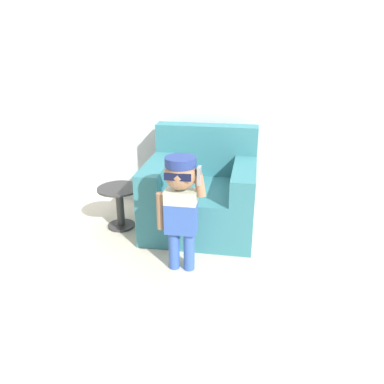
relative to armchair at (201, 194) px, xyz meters
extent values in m
plane|color=beige|center=(0.06, -0.06, -0.33)|extent=(10.00, 10.00, 0.00)
cube|color=silver|center=(0.06, 0.54, 0.97)|extent=(10.00, 0.05, 2.60)
cube|color=teal|center=(0.00, -0.05, -0.11)|extent=(0.98, 0.92, 0.43)
cube|color=teal|center=(0.00, 0.32, 0.34)|extent=(0.98, 0.18, 0.49)
cube|color=teal|center=(-0.39, -0.14, 0.21)|extent=(0.20, 0.74, 0.23)
cube|color=teal|center=(0.39, -0.14, 0.21)|extent=(0.20, 0.74, 0.23)
cylinder|color=#3356AD|center=(-0.10, -0.75, -0.17)|extent=(0.08, 0.08, 0.32)
cylinder|color=#3356AD|center=(0.01, -0.75, -0.17)|extent=(0.08, 0.08, 0.32)
cube|color=#3356AD|center=(-0.04, -0.75, 0.11)|extent=(0.24, 0.14, 0.24)
cube|color=#B7C6B2|center=(-0.04, -0.75, 0.28)|extent=(0.24, 0.14, 0.10)
sphere|color=#997051|center=(-0.04, -0.75, 0.46)|extent=(0.24, 0.24, 0.24)
cylinder|color=navy|center=(-0.04, -0.75, 0.55)|extent=(0.23, 0.23, 0.07)
cube|color=navy|center=(-0.04, -0.64, 0.53)|extent=(0.14, 0.11, 0.01)
cube|color=#0F1433|center=(-0.04, -0.86, 0.47)|extent=(0.19, 0.01, 0.05)
cylinder|color=#997051|center=(-0.20, -0.75, 0.16)|extent=(0.07, 0.07, 0.29)
cylinder|color=#997051|center=(0.09, -0.75, 0.38)|extent=(0.09, 0.07, 0.17)
cube|color=gray|center=(0.09, -0.77, 0.46)|extent=(0.02, 0.07, 0.13)
cylinder|color=#333333|center=(-0.76, -0.15, -0.32)|extent=(0.26, 0.26, 0.02)
cylinder|color=#333333|center=(-0.76, -0.15, -0.14)|extent=(0.07, 0.07, 0.38)
cylinder|color=#333333|center=(-0.76, -0.15, 0.07)|extent=(0.40, 0.40, 0.02)
camera|label=1|loc=(0.46, -3.22, 1.34)|focal=35.00mm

